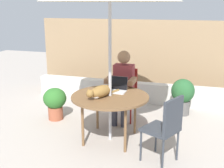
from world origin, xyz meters
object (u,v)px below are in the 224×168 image
Objects in this scene: chair_occupied at (125,90)px; potted_plant_near_fence at (55,101)px; laptop at (117,87)px; potted_plant_by_chair at (183,94)px; person_seated at (123,83)px; patio_table at (110,99)px; chair_empty at (166,125)px; cat at (100,92)px.

chair_occupied is 1.56× the size of potted_plant_near_fence.
laptop reaches higher than potted_plant_by_chair.
person_seated is 1.84× the size of potted_plant_by_chair.
laptop is 1.52m from potted_plant_by_chair.
chair_empty is (0.87, -0.44, -0.12)m from patio_table.
cat is at bearing -126.27° from potted_plant_by_chair.
chair_occupied is 1.05m from cat.
chair_occupied and chair_empty have the same top height.
person_seated is 0.87m from cat.
potted_plant_near_fence is at bearing 169.47° from laptop.
potted_plant_by_chair is (1.10, 1.50, -0.40)m from cat.
cat is (-0.12, -0.86, 0.08)m from person_seated.
patio_table is 0.91m from chair_occupied.
potted_plant_near_fence is (-1.20, 0.22, -0.43)m from laptop.
patio_table is at bearing 44.99° from cat.
potted_plant_by_chair is (0.98, 0.64, -0.32)m from person_seated.
chair_occupied is 1.00× the size of chair_empty.
chair_empty is at bearing -18.17° from cat.
cat is at bearing 161.83° from chair_empty.
cat is at bearing -96.55° from chair_occupied.
potted_plant_near_fence is (-1.17, -0.26, -0.37)m from person_seated.
potted_plant_near_fence is at bearing 157.69° from patio_table.
chair_empty is at bearing -56.99° from chair_occupied.
person_seated is (0.00, 0.74, 0.05)m from patio_table.
chair_occupied is 1.34× the size of potted_plant_by_chair.
patio_table is at bearing -22.31° from potted_plant_near_fence.
potted_plant_near_fence is 2.33m from potted_plant_by_chair.
potted_plant_by_chair is at bearing 86.46° from chair_empty.
chair_empty is 1.56× the size of potted_plant_near_fence.
potted_plant_by_chair is at bearing 26.18° from chair_occupied.
cat is at bearing -135.01° from patio_table.
person_seated is 1.25m from potted_plant_near_fence.
laptop is (0.03, 0.26, 0.11)m from patio_table.
laptop is (0.03, -0.64, 0.23)m from chair_occupied.
person_seated reaches higher than potted_plant_by_chair.
patio_table reaches higher than potted_plant_by_chair.
chair_empty is 0.73× the size of person_seated.
cat is (-0.12, -0.12, 0.13)m from patio_table.
laptop reaches higher than patio_table.
cat is 1.04× the size of potted_plant_near_fence.
cat is (-0.12, -1.01, 0.25)m from chair_occupied.
chair_empty is (0.87, -1.34, 0.00)m from chair_occupied.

